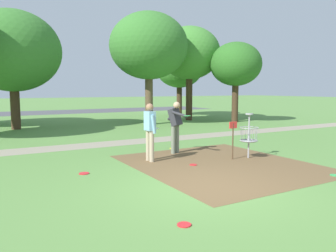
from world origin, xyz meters
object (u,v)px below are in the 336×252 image
frisbee_by_tee (334,175)px  tree_mid_right (179,68)px  disc_golf_basket (247,134)px  player_foreground_watching (150,129)px  frisbee_near_basket (193,165)px  frisbee_far_right (84,173)px  tree_near_right (189,53)px  player_throwing (176,124)px  tree_far_center (236,65)px  frisbee_far_left (173,148)px  tree_mid_center (149,46)px  tree_mid_left (12,51)px  frisbee_mid_grass (184,225)px

frisbee_by_tee → tree_mid_right: tree_mid_right is taller
disc_golf_basket → player_foreground_watching: (-2.77, 1.11, 0.21)m
frisbee_near_basket → player_foreground_watching: bearing=127.2°
frisbee_far_right → tree_near_right: tree_near_right is taller
player_throwing → frisbee_far_right: player_throwing is taller
tree_far_center → tree_mid_right: bearing=93.0°
frisbee_by_tee → frisbee_near_basket: bearing=131.3°
frisbee_far_left → frisbee_far_right: 4.25m
tree_mid_center → tree_far_center: size_ratio=1.30×
disc_golf_basket → tree_far_center: (7.35, 8.96, 2.92)m
player_foreground_watching → player_throwing: bearing=28.1°
frisbee_far_right → player_throwing: bearing=19.1°
disc_golf_basket → tree_mid_right: bearing=65.3°
player_throwing → frisbee_near_basket: bearing=-105.4°
disc_golf_basket → player_throwing: 2.34m
frisbee_by_tee → tree_mid_center: size_ratio=0.03×
player_foreground_watching → frisbee_by_tee: bearing=-49.8°
player_throwing → tree_mid_center: size_ratio=0.26×
tree_mid_right → tree_mid_left: bearing=-164.2°
player_throwing → frisbee_far_left: bearing=65.4°
tree_mid_center → tree_far_center: (5.48, -1.43, -0.96)m
frisbee_by_tee → frisbee_far_right: (-5.30, 3.27, 0.00)m
player_foreground_watching → frisbee_mid_grass: player_foreground_watching is taller
tree_mid_left → disc_golf_basket: bearing=-65.5°
player_throwing → tree_mid_right: (8.50, 13.43, 2.83)m
tree_mid_center → frisbee_mid_grass: bearing=-114.7°
frisbee_near_basket → frisbee_far_left: 2.67m
player_throwing → frisbee_mid_grass: (-2.96, -5.15, -0.98)m
frisbee_mid_grass → tree_far_center: size_ratio=0.04×
frisbee_mid_grass → tree_mid_left: bearing=93.5°
tree_mid_center → tree_near_right: bearing=17.8°
disc_golf_basket → tree_near_right: (5.52, 11.56, 3.76)m
frisbee_far_right → tree_mid_center: bearing=55.3°
frisbee_far_left → frisbee_by_tee: bearing=-73.7°
frisbee_mid_grass → tree_far_center: bearing=46.2°
frisbee_far_right → tree_far_center: 15.26m
player_foreground_watching → frisbee_near_basket: size_ratio=8.05×
player_foreground_watching → tree_near_right: bearing=51.6°
frisbee_mid_grass → frisbee_far_right: same height
disc_golf_basket → tree_near_right: bearing=64.5°
player_foreground_watching → tree_far_center: bearing=37.8°
frisbee_by_tee → tree_far_center: bearing=59.1°
player_foreground_watching → tree_mid_center: 11.00m
frisbee_by_tee → tree_mid_left: size_ratio=0.04×
tree_mid_right → tree_far_center: tree_mid_right is taller
player_foreground_watching → frisbee_by_tee: 5.02m
player_throwing → frisbee_near_basket: (-0.48, -1.76, -0.98)m
disc_golf_basket → tree_mid_right: size_ratio=0.26×
frisbee_far_left → tree_mid_right: (8.14, 12.66, 3.80)m
frisbee_near_basket → tree_far_center: size_ratio=0.04×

